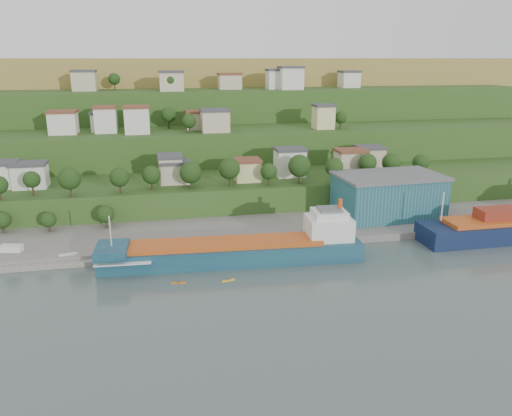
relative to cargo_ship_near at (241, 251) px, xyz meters
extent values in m
plane|color=#455351|center=(1.00, -9.11, -2.61)|extent=(500.00, 500.00, 0.00)
cube|color=slate|center=(21.00, 18.89, -2.61)|extent=(220.00, 26.00, 4.00)
cube|color=slate|center=(-54.00, 12.89, -2.61)|extent=(40.00, 18.00, 2.40)
cube|color=#284719|center=(1.00, 46.89, -2.61)|extent=(260.00, 32.00, 20.00)
cube|color=#284719|center=(1.00, 76.89, -2.61)|extent=(280.00, 32.00, 44.00)
cube|color=#284719|center=(1.00, 106.89, -2.61)|extent=(300.00, 32.00, 70.00)
cube|color=olive|center=(1.00, 180.89, -2.61)|extent=(360.00, 120.00, 96.00)
cube|color=silver|center=(-64.84, 48.79, 10.94)|extent=(8.48, 8.33, 7.10)
cube|color=#3F3F44|center=(-64.84, 48.79, 14.94)|extent=(9.08, 8.93, 0.90)
cube|color=silver|center=(-56.82, 46.43, 10.86)|extent=(9.64, 7.33, 6.94)
cube|color=#3F3F44|center=(-56.82, 46.43, 14.78)|extent=(10.24, 7.93, 0.90)
cube|color=#C2B592|center=(-14.76, 45.19, 11.37)|extent=(7.18, 8.70, 7.95)
cube|color=#3F3F44|center=(-14.76, 45.19, 15.80)|extent=(7.78, 9.30, 0.90)
cube|color=#C2B592|center=(-13.38, 44.21, 10.47)|extent=(9.07, 8.30, 6.15)
cube|color=#3F3F44|center=(-13.38, 44.21, 13.99)|extent=(9.67, 8.90, 0.90)
cube|color=beige|center=(9.49, 42.37, 10.50)|extent=(7.93, 7.90, 6.21)
cube|color=brown|center=(9.49, 42.37, 14.05)|extent=(8.53, 8.50, 0.90)
cube|color=silver|center=(24.67, 46.21, 11.68)|extent=(9.42, 7.93, 8.58)
cube|color=#3F3F44|center=(24.67, 46.21, 16.42)|extent=(10.02, 8.53, 0.90)
cube|color=#C2B592|center=(44.79, 42.89, 11.40)|extent=(9.46, 7.59, 8.01)
cube|color=brown|center=(44.79, 42.89, 15.86)|extent=(10.06, 8.19, 0.90)
cube|color=#C2B592|center=(55.24, 50.93, 11.10)|extent=(8.55, 8.44, 7.41)
cube|color=#3F3F44|center=(55.24, 50.93, 15.25)|extent=(9.15, 9.04, 0.90)
cube|color=silver|center=(-50.77, 76.71, 23.09)|extent=(9.36, 8.80, 7.39)
cube|color=brown|center=(-50.77, 76.71, 27.24)|extent=(9.96, 9.40, 0.90)
cube|color=silver|center=(-37.71, 80.37, 22.56)|extent=(7.70, 7.12, 6.33)
cube|color=#3F3F44|center=(-37.71, 80.37, 26.18)|extent=(8.30, 7.72, 0.90)
cube|color=silver|center=(-36.10, 77.01, 23.72)|extent=(7.56, 7.99, 8.65)
cube|color=brown|center=(-36.10, 77.01, 28.49)|extent=(8.16, 8.59, 0.90)
cube|color=silver|center=(-24.95, 72.18, 23.89)|extent=(8.60, 7.88, 8.99)
cube|color=brown|center=(-24.95, 72.18, 28.84)|extent=(9.20, 8.48, 0.90)
cube|color=#C2B592|center=(-3.19, 80.76, 22.41)|extent=(7.62, 8.49, 6.03)
cube|color=brown|center=(-3.19, 80.76, 25.87)|extent=(8.22, 9.09, 0.90)
cube|color=#C2B592|center=(2.92, 71.49, 23.08)|extent=(9.89, 8.90, 7.38)
cube|color=#3F3F44|center=(2.92, 71.49, 27.22)|extent=(10.49, 9.50, 0.90)
cube|color=beige|center=(44.61, 71.69, 23.56)|extent=(7.11, 7.35, 8.34)
cube|color=#3F3F44|center=(44.61, 71.69, 28.18)|extent=(7.71, 7.95, 0.90)
cube|color=#C2B592|center=(-46.26, 108.89, 36.18)|extent=(9.37, 7.96, 7.57)
cube|color=#3F3F44|center=(-46.26, 108.89, 40.41)|extent=(9.97, 8.56, 0.90)
cube|color=#C2B592|center=(-11.15, 101.31, 36.05)|extent=(9.56, 8.89, 7.31)
cube|color=#3F3F44|center=(-11.15, 101.31, 40.15)|extent=(10.16, 9.49, 0.90)
cube|color=#C2B592|center=(14.18, 109.24, 35.40)|extent=(9.55, 7.99, 6.01)
cube|color=brown|center=(14.18, 109.24, 38.85)|extent=(10.15, 8.59, 0.90)
cube|color=silver|center=(34.89, 105.94, 36.24)|extent=(9.31, 7.48, 7.70)
cube|color=#3F3F44|center=(34.89, 105.94, 40.54)|extent=(9.91, 8.08, 0.90)
cube|color=silver|center=(39.63, 101.85, 36.83)|extent=(9.65, 8.44, 8.88)
cube|color=#3F3F44|center=(39.63, 101.85, 41.72)|extent=(10.25, 9.04, 0.90)
cube|color=silver|center=(39.96, 105.45, 35.58)|extent=(8.57, 7.85, 6.38)
cube|color=brown|center=(39.96, 105.45, 39.22)|extent=(9.17, 8.45, 0.90)
cube|color=silver|center=(70.16, 111.69, 35.74)|extent=(8.24, 8.31, 6.69)
cube|color=#3F3F44|center=(70.16, 111.69, 39.53)|extent=(8.84, 8.91, 0.90)
cylinder|color=#382619|center=(-62.13, 33.13, 8.86)|extent=(0.50, 0.50, 2.92)
cylinder|color=#382619|center=(-54.09, 35.98, 9.13)|extent=(0.50, 0.50, 3.48)
sphere|color=black|center=(-54.09, 35.98, 12.20)|extent=(4.82, 4.82, 4.82)
cylinder|color=#382619|center=(-43.39, 33.02, 9.17)|extent=(0.50, 0.50, 3.55)
sphere|color=black|center=(-43.39, 33.02, 12.71)|extent=(6.43, 6.43, 6.43)
cylinder|color=#382619|center=(-29.78, 33.95, 9.02)|extent=(0.50, 0.50, 3.26)
sphere|color=black|center=(-29.78, 33.95, 12.22)|extent=(5.69, 5.69, 5.69)
cylinder|color=#382619|center=(-20.67, 36.72, 8.87)|extent=(0.50, 0.50, 2.96)
sphere|color=black|center=(-20.67, 36.72, 11.88)|extent=(5.55, 5.55, 5.55)
cylinder|color=#382619|center=(-9.05, 36.04, 8.90)|extent=(0.50, 0.50, 3.01)
sphere|color=black|center=(-9.05, 36.04, 12.23)|extent=(6.63, 6.63, 6.63)
cylinder|color=#382619|center=(2.81, 36.18, 9.25)|extent=(0.50, 0.50, 3.72)
sphere|color=black|center=(2.81, 36.18, 12.93)|extent=(6.60, 6.60, 6.60)
cylinder|color=#382619|center=(14.91, 34.90, 8.87)|extent=(0.50, 0.50, 2.94)
sphere|color=black|center=(14.91, 34.90, 11.75)|extent=(5.14, 5.14, 5.14)
cylinder|color=#382619|center=(24.85, 35.35, 9.22)|extent=(0.50, 0.50, 3.65)
sphere|color=black|center=(24.85, 35.35, 12.99)|extent=(7.09, 7.09, 7.09)
cylinder|color=#382619|center=(35.41, 32.91, 9.30)|extent=(0.50, 0.50, 3.82)
sphere|color=black|center=(35.41, 32.91, 12.78)|extent=(5.70, 5.70, 5.70)
cylinder|color=#382619|center=(47.79, 35.79, 9.42)|extent=(0.50, 0.50, 4.05)
sphere|color=black|center=(47.79, 35.79, 13.06)|extent=(5.89, 5.89, 5.89)
cylinder|color=#382619|center=(56.37, 36.39, 9.18)|extent=(0.50, 0.50, 3.58)
sphere|color=black|center=(56.37, 36.39, 12.65)|extent=(6.08, 6.08, 6.08)
cylinder|color=#382619|center=(67.16, 36.65, 9.00)|extent=(0.50, 0.50, 3.21)
sphere|color=black|center=(67.16, 36.65, 12.14)|extent=(5.62, 5.62, 5.62)
cylinder|color=#382619|center=(-11.66, 99.64, 33.78)|extent=(0.50, 0.50, 2.77)
sphere|color=black|center=(-11.66, 99.64, 36.91)|extent=(6.35, 6.35, 6.35)
cylinder|color=#382619|center=(-13.50, 82.35, 21.30)|extent=(0.50, 0.50, 3.81)
sphere|color=black|center=(-13.50, 82.35, 24.79)|extent=(5.76, 5.76, 5.76)
cylinder|color=#382619|center=(-7.66, 113.18, 34.39)|extent=(0.50, 0.50, 3.99)
sphere|color=black|center=(-7.66, 113.18, 37.63)|extent=(4.55, 4.55, 4.55)
cylinder|color=#382619|center=(-6.58, 71.03, 20.75)|extent=(0.50, 0.50, 2.71)
sphere|color=black|center=(-6.58, 71.03, 23.53)|extent=(5.19, 5.19, 5.19)
cylinder|color=#382619|center=(51.16, 70.36, 20.88)|extent=(0.50, 0.50, 2.97)
sphere|color=black|center=(51.16, 70.36, 23.63)|extent=(4.63, 4.63, 4.63)
cylinder|color=#382619|center=(-34.58, 112.81, 34.00)|extent=(0.50, 0.50, 3.21)
sphere|color=black|center=(-34.58, 112.81, 36.96)|extent=(4.92, 4.92, 4.92)
cube|color=#142F4C|center=(-2.10, 0.00, -1.25)|extent=(63.95, 13.54, 6.35)
cube|color=#B64C18|center=(-3.91, 0.00, 2.47)|extent=(47.54, 10.81, 1.09)
cube|color=#142F4C|center=(-30.21, 0.00, 2.83)|extent=(7.81, 10.37, 1.81)
cube|color=silver|center=(22.39, 0.00, 4.65)|extent=(11.38, 9.67, 5.44)
cube|color=silver|center=(22.39, 0.00, 8.28)|extent=(8.56, 7.70, 1.81)
cube|color=#595B5E|center=(22.39, 0.00, 9.46)|extent=(5.74, 5.74, 0.54)
cylinder|color=#B64C18|center=(25.11, 0.00, 10.54)|extent=(1.15, 1.15, 2.72)
cylinder|color=silver|center=(-30.21, 0.00, 7.37)|extent=(0.34, 0.34, 7.26)
cube|color=silver|center=(-27.49, 0.00, 0.84)|extent=(13.25, 10.95, 0.23)
cylinder|color=silver|center=(54.17, 1.36, 7.89)|extent=(0.35, 0.35, 7.73)
cube|color=maroon|center=(71.84, 1.36, 5.01)|extent=(13.25, 5.52, 2.87)
cube|color=#1D4858|center=(48.83, 21.82, 5.39)|extent=(30.97, 19.66, 12.00)
cube|color=#595B5E|center=(48.83, 21.82, 11.79)|extent=(32.02, 20.72, 0.80)
cube|color=silver|center=(-55.40, 12.82, -0.17)|extent=(5.65, 3.33, 2.47)
cube|color=silver|center=(-41.34, 7.89, -0.97)|extent=(4.62, 2.61, 0.87)
cube|color=#CD6A12|center=(-15.64, -9.55, -2.48)|extent=(3.34, 1.01, 0.25)
sphere|color=#3F3F44|center=(-15.64, -9.55, -2.07)|extent=(0.58, 0.58, 0.58)
cube|color=yellow|center=(-4.61, -10.56, -2.49)|extent=(3.08, 1.31, 0.23)
sphere|color=#3F3F44|center=(-4.61, -10.56, -2.11)|extent=(0.53, 0.53, 0.53)
camera|label=1|loc=(-18.82, -112.09, 45.15)|focal=35.00mm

